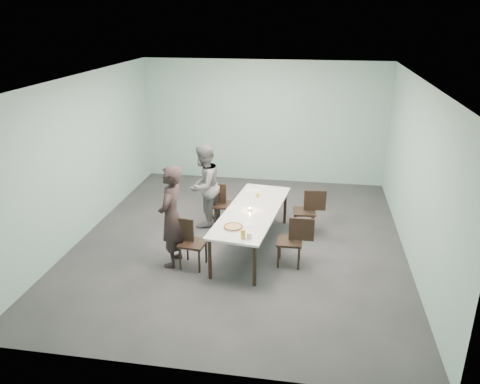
% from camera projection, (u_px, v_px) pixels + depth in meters
% --- Properties ---
extents(ground, '(7.00, 7.00, 0.00)m').
position_uv_depth(ground, '(240.00, 240.00, 8.86)').
color(ground, '#333335').
rests_on(ground, ground).
extents(room_shell, '(6.02, 7.02, 3.01)m').
position_uv_depth(room_shell, '(241.00, 136.00, 8.13)').
color(room_shell, '#9AC2BB').
rests_on(room_shell, ground).
extents(table, '(1.21, 2.69, 0.75)m').
position_uv_depth(table, '(252.00, 213.00, 8.34)').
color(table, white).
rests_on(table, ground).
extents(chair_near_left, '(0.63, 0.46, 0.87)m').
position_uv_depth(chair_near_left, '(188.00, 239.00, 7.80)').
color(chair_near_left, black).
rests_on(chair_near_left, ground).
extents(chair_far_left, '(0.61, 0.43, 0.87)m').
position_uv_depth(chair_far_left, '(221.00, 201.00, 9.35)').
color(chair_far_left, black).
rests_on(chair_far_left, ground).
extents(chair_near_right, '(0.61, 0.42, 0.87)m').
position_uv_depth(chair_near_right, '(295.00, 238.00, 7.83)').
color(chair_near_right, black).
rests_on(chair_near_right, ground).
extents(chair_far_right, '(0.63, 0.46, 0.87)m').
position_uv_depth(chair_far_right, '(309.00, 208.00, 9.02)').
color(chair_far_right, black).
rests_on(chair_far_right, ground).
extents(diner_near, '(0.45, 0.66, 1.76)m').
position_uv_depth(diner_near, '(171.00, 216.00, 7.74)').
color(diner_near, black).
rests_on(diner_near, ground).
extents(diner_far, '(0.88, 0.99, 1.68)m').
position_uv_depth(diner_far, '(204.00, 186.00, 9.21)').
color(diner_far, slate).
rests_on(diner_far, ground).
extents(pizza, '(0.34, 0.34, 0.04)m').
position_uv_depth(pizza, '(233.00, 227.00, 7.62)').
color(pizza, white).
rests_on(pizza, table).
extents(side_plate, '(0.18, 0.18, 0.01)m').
position_uv_depth(side_plate, '(249.00, 225.00, 7.72)').
color(side_plate, white).
rests_on(side_plate, table).
extents(beer_glass, '(0.08, 0.08, 0.15)m').
position_uv_depth(beer_glass, '(243.00, 234.00, 7.24)').
color(beer_glass, gold).
rests_on(beer_glass, table).
extents(water_tumbler, '(0.08, 0.08, 0.09)m').
position_uv_depth(water_tumbler, '(249.00, 236.00, 7.26)').
color(water_tumbler, silver).
rests_on(water_tumbler, table).
extents(tealight, '(0.06, 0.06, 0.05)m').
position_uv_depth(tealight, '(250.00, 209.00, 8.28)').
color(tealight, silver).
rests_on(tealight, table).
extents(amber_tumbler, '(0.07, 0.07, 0.08)m').
position_uv_depth(amber_tumbler, '(257.00, 195.00, 8.88)').
color(amber_tumbler, gold).
rests_on(amber_tumbler, table).
extents(menu, '(0.32, 0.25, 0.01)m').
position_uv_depth(menu, '(253.00, 190.00, 9.22)').
color(menu, silver).
rests_on(menu, table).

